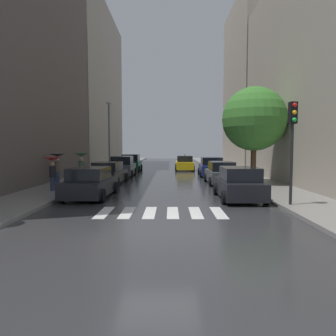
{
  "coord_description": "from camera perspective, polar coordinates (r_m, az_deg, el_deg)",
  "views": [
    {
      "loc": [
        0.35,
        -9.08,
        2.58
      ],
      "look_at": [
        0.14,
        19.26,
        0.63
      ],
      "focal_mm": 32.56,
      "sensor_mm": 36.0,
      "label": 1
    }
  ],
  "objects": [
    {
      "name": "lamp_post_left",
      "position": [
        30.08,
        -10.96,
        6.7
      ],
      "size": [
        0.6,
        0.28,
        6.77
      ],
      "color": "#595B60",
      "rests_on": "sidewalk_left"
    },
    {
      "name": "parked_car_right_second",
      "position": [
        21.52,
        9.87,
        -1.02
      ],
      "size": [
        2.01,
        4.11,
        1.58
      ],
      "rotation": [
        0.0,
        0.0,
        1.58
      ],
      "color": "#474C51",
      "rests_on": "ground"
    },
    {
      "name": "parked_car_left_fourth",
      "position": [
        32.69,
        -6.91,
        0.86
      ],
      "size": [
        2.12,
        4.01,
        1.81
      ],
      "rotation": [
        0.0,
        0.0,
        1.57
      ],
      "color": "#0C4C2D",
      "rests_on": "ground"
    },
    {
      "name": "traffic_light_right_corner",
      "position": [
        13.79,
        22.28,
        6.58
      ],
      "size": [
        0.3,
        0.42,
        4.3
      ],
      "color": "black",
      "rests_on": "sidewalk_right"
    },
    {
      "name": "pedestrian_by_kerb",
      "position": [
        21.59,
        -20.02,
        1.15
      ],
      "size": [
        1.06,
        1.06,
        1.98
      ],
      "rotation": [
        0.0,
        0.0,
        1.65
      ],
      "color": "navy",
      "rests_on": "sidewalk_left"
    },
    {
      "name": "taxi_midroad",
      "position": [
        33.86,
        3.1,
        0.86
      ],
      "size": [
        2.11,
        4.6,
        1.81
      ],
      "rotation": [
        0.0,
        0.0,
        1.56
      ],
      "color": "yellow",
      "rests_on": "ground"
    },
    {
      "name": "sidewalk_left",
      "position": [
        33.88,
        -11.23,
        -0.38
      ],
      "size": [
        3.0,
        72.0,
        0.15
      ],
      "primitive_type": "cube",
      "color": "gray",
      "rests_on": "ground"
    },
    {
      "name": "crosswalk_stripes",
      "position": [
        12.11,
        -1.26,
        -8.34
      ],
      "size": [
        4.95,
        2.2,
        0.01
      ],
      "color": "silver",
      "rests_on": "ground"
    },
    {
      "name": "pedestrian_foreground",
      "position": [
        18.1,
        -20.83,
        0.34
      ],
      "size": [
        1.02,
        1.02,
        1.87
      ],
      "rotation": [
        0.0,
        0.0,
        3.62
      ],
      "color": "navy",
      "rests_on": "sidewalk_left"
    },
    {
      "name": "building_left_mid",
      "position": [
        44.45,
        -14.83,
        14.25
      ],
      "size": [
        6.0,
        21.6,
        21.27
      ],
      "primitive_type": "cube",
      "color": "#9E9384",
      "rests_on": "ground"
    },
    {
      "name": "parked_car_right_third",
      "position": [
        27.41,
        8.06,
        0.16
      ],
      "size": [
        2.29,
        4.59,
        1.69
      ],
      "rotation": [
        0.0,
        0.0,
        1.54
      ],
      "color": "navy",
      "rests_on": "ground"
    },
    {
      "name": "pedestrian_far_side",
      "position": [
        20.56,
        -15.92,
        1.17
      ],
      "size": [
        1.03,
        1.03,
        2.04
      ],
      "rotation": [
        0.0,
        0.0,
        5.97
      ],
      "color": "black",
      "rests_on": "sidewalk_left"
    },
    {
      "name": "building_right_near",
      "position": [
        23.63,
        28.34,
        15.66
      ],
      "size": [
        6.0,
        20.46,
        15.14
      ],
      "primitive_type": "cube",
      "color": "#9E9384",
      "rests_on": "ground"
    },
    {
      "name": "parked_car_right_nearest",
      "position": [
        15.4,
        13.14,
        -2.98
      ],
      "size": [
        2.13,
        4.16,
        1.6
      ],
      "rotation": [
        0.0,
        0.0,
        1.56
      ],
      "color": "black",
      "rests_on": "ground"
    },
    {
      "name": "parked_car_left_nearest",
      "position": [
        16.08,
        -14.33,
        -2.78
      ],
      "size": [
        2.28,
        4.36,
        1.55
      ],
      "rotation": [
        0.0,
        0.0,
        1.53
      ],
      "color": "black",
      "rests_on": "ground"
    },
    {
      "name": "parked_car_left_third",
      "position": [
        27.18,
        -8.49,
        0.2
      ],
      "size": [
        2.13,
        4.09,
        1.78
      ],
      "rotation": [
        0.0,
        0.0,
        1.58
      ],
      "color": "#474C51",
      "rests_on": "ground"
    },
    {
      "name": "ground_plane",
      "position": [
        33.19,
        -0.17,
        -0.55
      ],
      "size": [
        28.0,
        72.0,
        0.04
      ],
      "primitive_type": "cube",
      "color": "#2F2F31"
    },
    {
      "name": "parked_car_left_second",
      "position": [
        21.76,
        -11.09,
        -1.01
      ],
      "size": [
        2.25,
        4.5,
        1.55
      ],
      "rotation": [
        0.0,
        0.0,
        1.52
      ],
      "color": "black",
      "rests_on": "ground"
    },
    {
      "name": "building_right_mid",
      "position": [
        40.09,
        16.36,
        14.43
      ],
      "size": [
        6.0,
        13.38,
        19.97
      ],
      "primitive_type": "cube",
      "color": "#9E9384",
      "rests_on": "ground"
    },
    {
      "name": "street_tree_right",
      "position": [
        21.45,
        15.82,
        8.79
      ],
      "size": [
        4.28,
        4.28,
        6.45
      ],
      "color": "#513823",
      "rests_on": "sidewalk_right"
    },
    {
      "name": "sidewalk_right",
      "position": [
        33.74,
        10.93,
        -0.39
      ],
      "size": [
        3.0,
        72.0,
        0.15
      ],
      "primitive_type": "cube",
      "color": "gray",
      "rests_on": "ground"
    }
  ]
}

